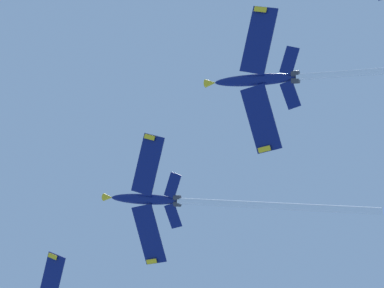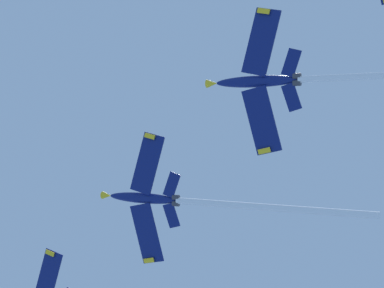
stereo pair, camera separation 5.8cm
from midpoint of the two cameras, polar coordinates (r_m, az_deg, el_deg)
jet_second at (r=90.31m, az=-0.66°, el=-5.30°), size 32.31×25.84×21.00m
jet_third at (r=82.55m, az=9.13°, el=5.87°), size 28.25×23.64×19.03m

